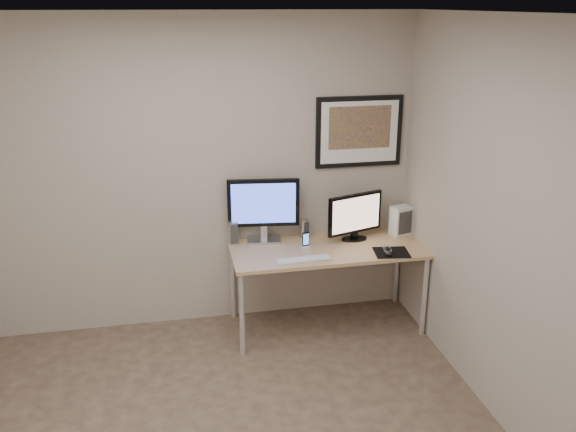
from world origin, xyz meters
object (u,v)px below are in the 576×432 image
Objects in this scene: speaker_left at (233,233)px; phone_dock at (306,240)px; monitor_large at (264,207)px; monitor_tv at (355,216)px; desk at (327,255)px; framed_art at (359,132)px; fan_unit at (401,220)px; keyboard at (304,259)px; speaker_right at (304,229)px.

phone_dock is at bearing -27.95° from speaker_left.
monitor_large reaches higher than monitor_tv.
framed_art is (0.35, 0.33, 0.96)m from desk.
fan_unit is at bearing 3.06° from monitor_large.
speaker_right is at bearing 74.45° from keyboard.
speaker_left is at bearing 157.72° from speaker_right.
desk is 6.26× the size of fan_unit.
monitor_large is at bearing 153.69° from desk.
monitor_tv is (0.76, -0.13, -0.08)m from monitor_large.
monitor_large reaches higher than fan_unit.
desk is 11.76× the size of phone_dock.
phone_dock reaches higher than desk.
fan_unit is (0.95, 0.39, 0.12)m from keyboard.
speaker_left is 0.45× the size of keyboard.
phone_dock is 0.27m from keyboard.
monitor_large is at bearing 114.76° from keyboard.
monitor_tv is at bearing -2.59° from monitor_large.
monitor_tv is 0.65m from keyboard.
fan_unit is at bearing -25.24° from framed_art.
speaker_right is (-0.49, -0.08, -0.81)m from framed_art.
fan_unit is at bearing -6.53° from phone_dock.
framed_art reaches higher than keyboard.
framed_art is 0.71m from monitor_tv.
desk is at bearing -24.64° from phone_dock.
speaker_right is 0.65× the size of fan_unit.
phone_dock is at bearing 170.57° from desk.
monitor_tv is at bearing 23.13° from desk.
speaker_right is 0.50m from keyboard.
desk is at bearing -86.19° from speaker_right.
monitor_large is 0.78m from monitor_tv.
speaker_right reaches higher than keyboard.
monitor_tv is at bearing -4.20° from phone_dock.
monitor_tv is 3.06× the size of speaker_right.
monitor_tv reaches higher than speaker_left.
speaker_left is 0.77× the size of fan_unit.
speaker_right is (0.35, 0.01, -0.22)m from monitor_large.
desk is 1.07m from framed_art.
speaker_right is 0.38× the size of keyboard.
phone_dock is (-0.53, -0.30, -0.82)m from framed_art.
monitor_large is 1.38× the size of keyboard.
monitor_tv is at bearing -109.95° from framed_art.
keyboard is (-0.07, -0.25, -0.06)m from phone_dock.
keyboard is at bearing -50.68° from speaker_left.
monitor_tv reaches higher than phone_dock.
fan_unit is (0.84, -0.09, 0.05)m from speaker_right.
desk is at bearing -25.69° from speaker_left.
speaker_left is (-0.26, -0.01, -0.20)m from monitor_large.
monitor_large is 1.19× the size of monitor_tv.
phone_dock is 0.53× the size of fan_unit.
speaker_right is 1.21× the size of phone_dock.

